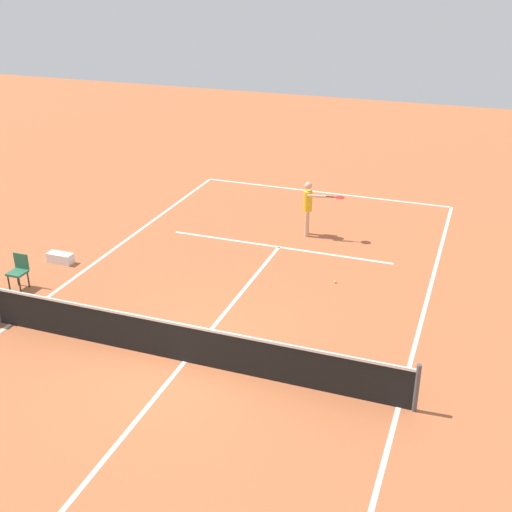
# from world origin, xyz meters

# --- Properties ---
(ground_plane) EXTENTS (60.00, 60.00, 0.00)m
(ground_plane) POSITION_xyz_m (0.00, 0.00, 0.00)
(ground_plane) COLOR #B76038
(court_lines) EXTENTS (9.48, 24.20, 0.01)m
(court_lines) POSITION_xyz_m (0.00, 0.00, 0.00)
(court_lines) COLOR white
(court_lines) RESTS_ON ground
(tennis_net) EXTENTS (10.08, 0.10, 1.07)m
(tennis_net) POSITION_xyz_m (0.00, 0.00, 0.50)
(tennis_net) COLOR #4C4C51
(tennis_net) RESTS_ON ground
(player_serving) EXTENTS (1.33, 0.45, 1.78)m
(player_serving) POSITION_xyz_m (-0.59, -7.85, 1.06)
(player_serving) COLOR #D8A884
(player_serving) RESTS_ON ground
(tennis_ball) EXTENTS (0.07, 0.07, 0.07)m
(tennis_ball) POSITION_xyz_m (-2.21, -4.86, 0.03)
(tennis_ball) COLOR #CCE033
(tennis_ball) RESTS_ON ground
(courtside_chair_mid) EXTENTS (0.44, 0.46, 0.95)m
(courtside_chair_mid) POSITION_xyz_m (5.68, -1.68, 0.53)
(courtside_chair_mid) COLOR #262626
(courtside_chair_mid) RESTS_ON ground
(equipment_bag) EXTENTS (0.76, 0.32, 0.30)m
(equipment_bag) POSITION_xyz_m (5.62, -3.38, 0.15)
(equipment_bag) COLOR white
(equipment_bag) RESTS_ON ground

